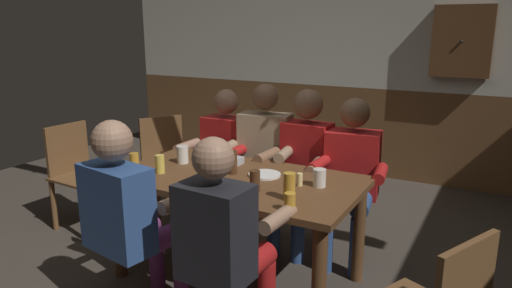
% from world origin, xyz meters
% --- Properties ---
extents(ground_plane, '(7.53, 7.53, 0.00)m').
position_xyz_m(ground_plane, '(0.00, 0.00, 0.00)').
color(ground_plane, '#423A33').
extents(back_wall_upper, '(6.28, 0.12, 1.61)m').
position_xyz_m(back_wall_upper, '(0.00, 2.75, 1.81)').
color(back_wall_upper, beige).
extents(back_wall_wainscot, '(6.28, 0.12, 1.01)m').
position_xyz_m(back_wall_wainscot, '(0.00, 2.75, 0.50)').
color(back_wall_wainscot, brown).
rests_on(back_wall_wainscot, ground_plane).
extents(dining_table, '(1.61, 0.89, 0.73)m').
position_xyz_m(dining_table, '(0.00, -0.00, 0.62)').
color(dining_table, brown).
rests_on(dining_table, ground_plane).
extents(person_0, '(0.53, 0.51, 1.18)m').
position_xyz_m(person_0, '(-0.54, 0.67, 0.65)').
color(person_0, '#AD1919').
rests_on(person_0, ground_plane).
extents(person_1, '(0.58, 0.57, 1.25)m').
position_xyz_m(person_1, '(-0.17, 0.66, 0.68)').
color(person_1, '#997F60').
rests_on(person_1, ground_plane).
extents(person_2, '(0.51, 0.51, 1.23)m').
position_xyz_m(person_2, '(0.18, 0.67, 0.68)').
color(person_2, '#AD1919').
rests_on(person_2, ground_plane).
extents(person_3, '(0.56, 0.58, 1.19)m').
position_xyz_m(person_3, '(0.56, 0.67, 0.66)').
color(person_3, '#AD1919').
rests_on(person_3, ground_plane).
extents(person_4, '(0.59, 0.57, 1.20)m').
position_xyz_m(person_4, '(-0.31, -0.67, 0.67)').
color(person_4, '#2D4C84').
rests_on(person_4, ground_plane).
extents(person_5, '(0.51, 0.54, 1.18)m').
position_xyz_m(person_5, '(0.33, -0.67, 0.65)').
color(person_5, black).
rests_on(person_5, ground_plane).
extents(chair_empty_near_right, '(0.60, 0.60, 0.88)m').
position_xyz_m(chair_empty_near_right, '(-1.16, 0.70, 0.48)').
color(chair_empty_near_right, brown).
rests_on(chair_empty_near_right, ground_plane).
extents(chair_empty_far_end, '(0.47, 0.47, 0.88)m').
position_xyz_m(chair_empty_far_end, '(-1.64, 0.11, 0.48)').
color(chair_empty_far_end, brown).
rests_on(chair_empty_far_end, ground_plane).
extents(table_candle, '(0.04, 0.04, 0.08)m').
position_xyz_m(table_candle, '(0.43, 0.03, 0.77)').
color(table_candle, '#F9E08C').
rests_on(table_candle, dining_table).
extents(condiment_caddy, '(0.14, 0.10, 0.05)m').
position_xyz_m(condiment_caddy, '(-0.18, 0.24, 0.75)').
color(condiment_caddy, '#B2B7BC').
rests_on(condiment_caddy, dining_table).
extents(plate_0, '(0.21, 0.21, 0.01)m').
position_xyz_m(plate_0, '(0.15, 0.10, 0.74)').
color(plate_0, white).
rests_on(plate_0, dining_table).
extents(bottle_0, '(0.05, 0.05, 0.26)m').
position_xyz_m(bottle_0, '(-0.69, -0.36, 0.84)').
color(bottle_0, '#195923').
rests_on(bottle_0, dining_table).
extents(bottle_1, '(0.06, 0.06, 0.27)m').
position_xyz_m(bottle_1, '(0.09, -0.36, 0.84)').
color(bottle_1, red).
rests_on(bottle_1, dining_table).
extents(pint_glass_0, '(0.07, 0.07, 0.16)m').
position_xyz_m(pint_glass_0, '(0.47, -0.22, 0.81)').
color(pint_glass_0, gold).
rests_on(pint_glass_0, dining_table).
extents(pint_glass_1, '(0.06, 0.06, 0.13)m').
position_xyz_m(pint_glass_1, '(0.24, -0.19, 0.79)').
color(pint_glass_1, '#4C2D19').
rests_on(pint_glass_1, dining_table).
extents(pint_glass_2, '(0.06, 0.06, 0.10)m').
position_xyz_m(pint_glass_2, '(0.55, -0.37, 0.78)').
color(pint_glass_2, gold).
rests_on(pint_glass_2, dining_table).
extents(pint_glass_3, '(0.06, 0.06, 0.12)m').
position_xyz_m(pint_glass_3, '(-0.49, -0.18, 0.79)').
color(pint_glass_3, '#E5C64C').
rests_on(pint_glass_3, dining_table).
extents(pint_glass_4, '(0.08, 0.08, 0.13)m').
position_xyz_m(pint_glass_4, '(-0.50, 0.08, 0.79)').
color(pint_glass_4, white).
rests_on(pint_glass_4, dining_table).
extents(pint_glass_5, '(0.08, 0.08, 0.11)m').
position_xyz_m(pint_glass_5, '(0.54, 0.08, 0.78)').
color(pint_glass_5, white).
rests_on(pint_glass_5, dining_table).
extents(pint_glass_6, '(0.06, 0.06, 0.16)m').
position_xyz_m(pint_glass_6, '(-0.06, 0.04, 0.81)').
color(pint_glass_6, '#4C2D19').
rests_on(pint_glass_6, dining_table).
extents(pint_glass_7, '(0.08, 0.08, 0.13)m').
position_xyz_m(pint_glass_7, '(-0.27, 0.12, 0.79)').
color(pint_glass_7, white).
rests_on(pint_glass_7, dining_table).
extents(pint_glass_8, '(0.06, 0.06, 0.11)m').
position_xyz_m(pint_glass_8, '(-0.71, -0.19, 0.78)').
color(pint_glass_8, gold).
rests_on(pint_glass_8, dining_table).
extents(wall_dart_cabinet, '(0.56, 0.15, 0.70)m').
position_xyz_m(wall_dart_cabinet, '(1.02, 2.62, 1.53)').
color(wall_dart_cabinet, brown).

